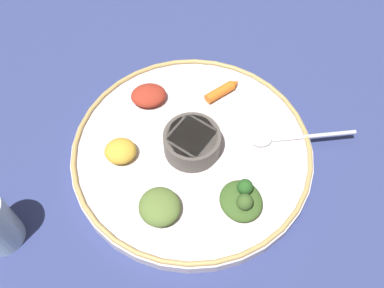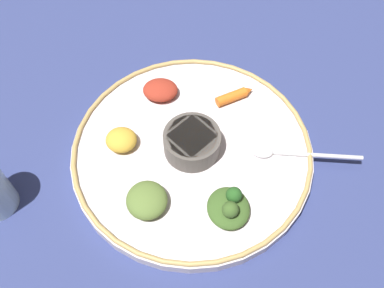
{
  "view_description": "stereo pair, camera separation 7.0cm",
  "coord_description": "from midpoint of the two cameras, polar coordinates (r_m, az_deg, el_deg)",
  "views": [
    {
      "loc": [
        -0.2,
        -0.32,
        0.63
      ],
      "look_at": [
        0.0,
        0.0,
        0.04
      ],
      "focal_mm": 40.56,
      "sensor_mm": 36.0,
      "label": 1
    },
    {
      "loc": [
        -0.14,
        -0.35,
        0.63
      ],
      "look_at": [
        0.0,
        0.0,
        0.04
      ],
      "focal_mm": 40.56,
      "sensor_mm": 36.0,
      "label": 2
    }
  ],
  "objects": [
    {
      "name": "spoon",
      "position": [
        0.73,
        9.75,
        0.53
      ],
      "size": [
        0.17,
        0.09,
        0.01
      ],
      "color": "silver",
      "rests_on": "platter"
    },
    {
      "name": "center_bowl",
      "position": [
        0.7,
        -2.88,
        0.08
      ],
      "size": [
        0.09,
        0.09,
        0.04
      ],
      "color": "#4C4742",
      "rests_on": "platter"
    },
    {
      "name": "mound_beet",
      "position": [
        0.77,
        -8.35,
        6.16
      ],
      "size": [
        0.08,
        0.07,
        0.03
      ],
      "primitive_type": "ellipsoid",
      "rotation": [
        0.0,
        0.0,
        2.73
      ],
      "color": "maroon",
      "rests_on": "platter"
    },
    {
      "name": "ground_plane",
      "position": [
        0.73,
        -2.73,
        -1.77
      ],
      "size": [
        2.4,
        2.4,
        0.0
      ],
      "primitive_type": "plane",
      "color": "navy"
    },
    {
      "name": "platter",
      "position": [
        0.72,
        -2.77,
        -1.32
      ],
      "size": [
        0.4,
        0.4,
        0.02
      ],
      "primitive_type": "cylinder",
      "color": "silver",
      "rests_on": "ground_plane"
    },
    {
      "name": "mound_collards",
      "position": [
        0.65,
        -7.39,
        -8.43
      ],
      "size": [
        0.07,
        0.08,
        0.03
      ],
      "primitive_type": "ellipsoid",
      "rotation": [
        0.0,
        0.0,
        2.93
      ],
      "color": "#567033",
      "rests_on": "platter"
    },
    {
      "name": "greens_pile",
      "position": [
        0.65,
        3.52,
        -7.54
      ],
      "size": [
        0.08,
        0.08,
        0.04
      ],
      "color": "#385623",
      "rests_on": "platter"
    },
    {
      "name": "carrot_near_spoon",
      "position": [
        0.78,
        1.44,
        6.86
      ],
      "size": [
        0.07,
        0.02,
        0.02
      ],
      "color": "orange",
      "rests_on": "platter"
    },
    {
      "name": "mound_lentil_yellow",
      "position": [
        0.71,
        -12.2,
        -1.12
      ],
      "size": [
        0.07,
        0.07,
        0.03
      ],
      "primitive_type": "ellipsoid",
      "rotation": [
        0.0,
        0.0,
        2.69
      ],
      "color": "gold",
      "rests_on": "platter"
    },
    {
      "name": "platter_rim",
      "position": [
        0.71,
        -2.81,
        -0.74
      ],
      "size": [
        0.4,
        0.4,
        0.01
      ],
      "primitive_type": "torus",
      "color": "tan",
      "rests_on": "platter"
    }
  ]
}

